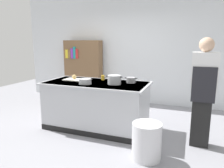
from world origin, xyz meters
TOP-DOWN VIEW (x-y plane):
  - ground_plane at (0.00, 0.00)m, footprint 10.00×10.00m
  - back_wall at (0.00, 2.10)m, footprint 6.40×0.12m
  - counter_island at (0.00, -0.00)m, footprint 1.98×0.98m
  - cutting_board at (-0.51, 0.07)m, footprint 0.40×0.28m
  - onion at (-0.52, 0.08)m, footprint 0.09×0.09m
  - stock_pot at (0.39, -0.04)m, footprint 0.31×0.24m
  - sauce_pan at (0.63, 0.20)m, footprint 0.24×0.17m
  - mixing_bowl at (-0.12, -0.21)m, footprint 0.23×0.23m
  - juice_cup at (0.03, 0.27)m, footprint 0.07×0.07m
  - trash_bin at (1.15, -0.77)m, footprint 0.42×0.42m
  - person_chef at (1.86, -0.07)m, footprint 0.38×0.25m
  - bookshelf at (-1.25, 1.80)m, footprint 1.10×0.31m

SIDE VIEW (x-z plane):
  - ground_plane at x=0.00m, z-range 0.00..0.00m
  - trash_bin at x=1.15m, z-range 0.00..0.53m
  - counter_island at x=0.00m, z-range 0.02..0.92m
  - bookshelf at x=-1.25m, z-range 0.00..1.70m
  - cutting_board at x=-0.51m, z-range 0.90..0.92m
  - person_chef at x=1.86m, z-range 0.05..1.77m
  - mixing_bowl at x=-0.12m, z-range 0.90..1.00m
  - juice_cup at x=0.03m, z-range 0.90..1.00m
  - sauce_pan at x=0.63m, z-range 0.90..1.00m
  - onion at x=-0.52m, z-range 0.92..1.01m
  - stock_pot at x=0.39m, z-range 0.90..1.06m
  - back_wall at x=0.00m, z-range 0.00..3.00m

